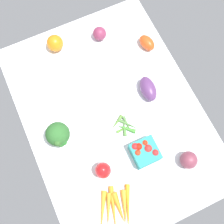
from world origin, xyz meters
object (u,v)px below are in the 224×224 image
at_px(roma_tomato, 147,43).
at_px(bell_pepper_orange, 55,43).
at_px(red_onion_center, 189,160).
at_px(red_onion_near_basket, 100,34).
at_px(bell_pepper_red, 103,170).
at_px(eggplant, 148,89).
at_px(berry_basket, 145,152).
at_px(carrot_bunch, 116,209).
at_px(broccoli_head, 58,135).
at_px(okra_pile, 124,126).

xyz_separation_m(roma_tomato, bell_pepper_orange, (-0.17, -0.40, 0.01)).
xyz_separation_m(red_onion_center, red_onion_near_basket, (-0.70, -0.09, -0.00)).
relative_size(bell_pepper_red, eggplant, 0.78).
height_order(berry_basket, bell_pepper_orange, bell_pepper_orange).
height_order(berry_basket, eggplant, berry_basket).
bearing_deg(bell_pepper_orange, carrot_bunch, -3.63).
relative_size(red_onion_near_basket, bell_pepper_orange, 0.80).
distance_m(red_onion_center, eggplant, 0.35).
bearing_deg(broccoli_head, eggplant, 95.42).
bearing_deg(okra_pile, bell_pepper_red, -49.81).
xyz_separation_m(bell_pepper_red, carrot_bunch, (0.16, -0.01, -0.04)).
xyz_separation_m(broccoli_head, eggplant, (-0.04, 0.44, -0.05)).
bearing_deg(roma_tomato, red_onion_near_basket, -140.62).
relative_size(roma_tomato, bell_pepper_orange, 1.08).
bearing_deg(red_onion_center, broccoli_head, -124.97).
height_order(okra_pile, red_onion_center, red_onion_center).
bearing_deg(roma_tomato, bell_pepper_red, -57.43).
distance_m(broccoli_head, bell_pepper_red, 0.23).
height_order(red_onion_center, berry_basket, same).
distance_m(okra_pile, eggplant, 0.20).
distance_m(red_onion_center, berry_basket, 0.18).
bearing_deg(red_onion_center, bell_pepper_orange, -157.93).
bearing_deg(carrot_bunch, red_onion_center, 97.61).
bearing_deg(red_onion_center, bell_pepper_red, -107.84).
height_order(roma_tomato, bell_pepper_orange, bell_pepper_orange).
height_order(okra_pile, berry_basket, berry_basket).
xyz_separation_m(red_onion_center, berry_basket, (-0.11, -0.15, -0.00)).
relative_size(bell_pepper_red, bell_pepper_orange, 1.14).
height_order(bell_pepper_red, eggplant, bell_pepper_red).
height_order(bell_pepper_red, bell_pepper_orange, bell_pepper_red).
bearing_deg(broccoli_head, carrot_bunch, 14.89).
relative_size(okra_pile, bell_pepper_orange, 1.41).
bearing_deg(carrot_bunch, berry_basket, 127.48).
xyz_separation_m(broccoli_head, bell_pepper_orange, (-0.43, 0.15, -0.04)).
xyz_separation_m(broccoli_head, bell_pepper_red, (0.20, 0.11, -0.04)).
bearing_deg(broccoli_head, okra_pile, 76.97).
bearing_deg(red_onion_near_basket, okra_pile, -10.62).
bearing_deg(bell_pepper_red, bell_pepper_orange, 176.59).
distance_m(red_onion_near_basket, eggplant, 0.36).
bearing_deg(eggplant, carrot_bunch, 145.01).
height_order(red_onion_center, roma_tomato, red_onion_center).
distance_m(bell_pepper_red, roma_tomato, 0.63).
height_order(okra_pile, red_onion_near_basket, red_onion_near_basket).
bearing_deg(okra_pile, red_onion_near_basket, 169.38).
xyz_separation_m(carrot_bunch, eggplant, (-0.40, 0.34, 0.02)).
distance_m(roma_tomato, bell_pepper_orange, 0.43).
xyz_separation_m(broccoli_head, red_onion_near_basket, (-0.39, 0.36, -0.05)).
height_order(okra_pile, carrot_bunch, carrot_bunch).
height_order(carrot_bunch, eggplant, eggplant).
bearing_deg(berry_basket, broccoli_head, -124.53).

